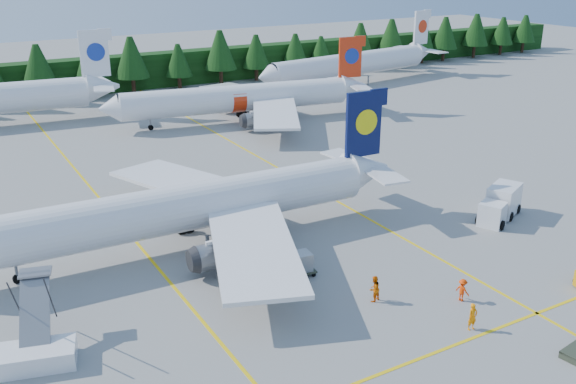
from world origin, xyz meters
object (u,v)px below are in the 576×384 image
airliner_red (232,99)px  airstairs (36,349)px  airliner_navy (170,211)px  service_truck (500,204)px

airliner_red → airstairs: (-34.83, -46.17, -2.47)m
airliner_navy → airstairs: size_ratio=5.70×
airstairs → airliner_red: bearing=68.0°
airliner_navy → service_truck: airliner_navy is taller
airstairs → airliner_navy: bearing=55.5°
airliner_red → service_truck: airliner_red is taller
airliner_red → service_truck: size_ratio=6.10×
airliner_red → airliner_navy: bearing=-113.2°
service_truck → airliner_red: bearing=72.6°
airliner_red → service_truck: bearing=-73.5°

